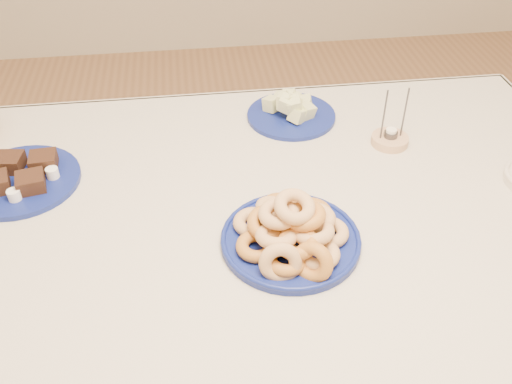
# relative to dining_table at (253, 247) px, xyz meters

# --- Properties ---
(dining_table) EXTENTS (1.71, 1.11, 0.75)m
(dining_table) POSITION_rel_dining_table_xyz_m (0.00, 0.00, 0.00)
(dining_table) COLOR brown
(dining_table) RESTS_ON ground
(donut_platter) EXTENTS (0.35, 0.35, 0.13)m
(donut_platter) POSITION_rel_dining_table_xyz_m (0.06, -0.11, 0.14)
(donut_platter) COLOR navy
(donut_platter) RESTS_ON dining_table
(melon_plate) EXTENTS (0.31, 0.31, 0.09)m
(melon_plate) POSITION_rel_dining_table_xyz_m (0.15, 0.38, 0.13)
(melon_plate) COLOR navy
(melon_plate) RESTS_ON dining_table
(brownie_plate) EXTENTS (0.30, 0.30, 0.05)m
(brownie_plate) POSITION_rel_dining_table_xyz_m (-0.53, 0.18, 0.12)
(brownie_plate) COLOR navy
(brownie_plate) RESTS_ON dining_table
(candle_holder) EXTENTS (0.10, 0.10, 0.16)m
(candle_holder) POSITION_rel_dining_table_xyz_m (0.38, 0.23, 0.12)
(candle_holder) COLOR tan
(candle_holder) RESTS_ON dining_table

